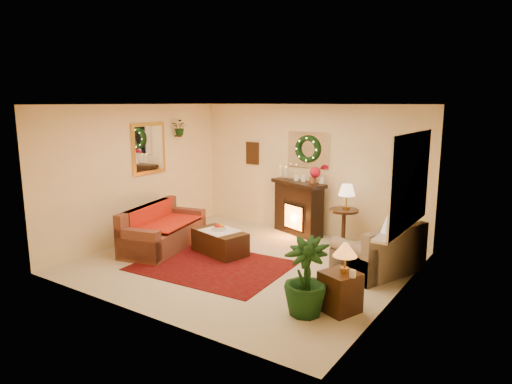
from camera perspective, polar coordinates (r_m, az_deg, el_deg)
The scene contains 31 objects.
floor at distance 7.70m, azimuth -1.47°, elevation -8.85°, with size 5.00×5.00×0.00m, color beige.
ceiling at distance 7.24m, azimuth -1.57°, elevation 10.88°, with size 5.00×5.00×0.00m, color white.
wall_back at distance 9.26m, azimuth 6.56°, elevation 2.80°, with size 5.00×5.00×0.00m, color #EFD88C.
wall_front at distance 5.71m, azimuth -14.67°, elevation -2.72°, with size 5.00×5.00×0.00m, color #EFD88C.
wall_left at distance 9.02m, azimuth -14.61°, elevation 2.29°, with size 4.50×4.50×0.00m, color #EFD88C.
wall_right at distance 6.28m, azimuth 17.45°, elevation -1.62°, with size 4.50×4.50×0.00m, color #EFD88C.
area_rug at distance 7.59m, azimuth -5.52°, elevation -9.16°, with size 2.37×1.78×0.01m, color maroon.
sofa at distance 8.52m, azimuth -11.46°, elevation -4.06°, with size 0.80×1.83×0.78m, color #412115.
red_throw at distance 8.64m, azimuth -11.00°, elevation -3.67°, with size 0.84×1.36×0.02m, color red.
fireplace at distance 9.26m, azimuth 5.32°, elevation -1.90°, with size 1.10×0.35×1.01m, color black.
poinsettia at distance 8.91m, azimuth 7.42°, elevation 2.46°, with size 0.21×0.21×0.21m, color red.
mantel_candle_a at distance 9.31m, azimuth 3.07°, elevation 2.65°, with size 0.06×0.06×0.19m, color white.
mantel_candle_b at distance 9.23m, azimuth 3.76°, elevation 2.57°, with size 0.06×0.06×0.17m, color white.
mantel_mirror at distance 9.20m, azimuth 6.56°, elevation 5.25°, with size 0.92×0.02×0.72m, color white.
wreath at distance 9.16m, azimuth 6.44°, elevation 5.36°, with size 0.55×0.55×0.11m, color #194719.
wall_art at distance 9.90m, azimuth -0.45°, elevation 4.87°, with size 0.32×0.03×0.48m, color #381E11.
gold_mirror at distance 9.15m, azimuth -13.26°, elevation 5.32°, with size 0.03×0.84×1.00m, color gold.
hanging_plant at distance 9.56m, azimuth -9.44°, elevation 7.02°, with size 0.33×0.28×0.36m, color #194719.
loveseat at distance 7.44m, azimuth 15.10°, elevation -6.56°, with size 0.79×1.36×0.79m, color #9D8B61.
window_frame at distance 6.76m, azimuth 18.78°, elevation 1.33°, with size 0.03×1.86×1.36m, color white.
window_glass at distance 6.77m, azimuth 18.66°, elevation 1.35°, with size 0.02×1.70×1.22m, color black.
window_sill at distance 6.93m, azimuth 17.59°, elevation -4.13°, with size 0.22×1.86×0.04m, color white.
mini_tree at distance 6.46m, azimuth 16.27°, elevation -3.59°, with size 0.21×0.21×0.31m, color white.
sill_plant at distance 7.52m, azimuth 18.94°, elevation -1.34°, with size 0.25×0.20×0.46m, color #153E18.
side_table_round at distance 8.65m, azimuth 10.88°, elevation -4.53°, with size 0.54×0.54×0.70m, color black.
lamp_cream at distance 8.54m, azimuth 11.24°, elevation -0.91°, with size 0.31×0.31×0.47m, color beige.
end_table_square at distance 6.04m, azimuth 10.45°, elevation -12.08°, with size 0.42×0.42×0.52m, color black.
lamp_tiffany at distance 5.89m, azimuth 11.06°, elevation -7.77°, with size 0.31×0.31×0.45m, color orange.
coffee_table at distance 8.11m, azimuth -4.54°, elevation -6.27°, with size 0.99×0.55×0.42m, color black.
fruit_bowl at distance 8.06m, azimuth -4.65°, elevation -4.60°, with size 0.25×0.25×0.06m, color silver.
floor_palm at distance 5.82m, azimuth 6.22°, elevation -10.95°, with size 1.67×1.67×2.98m, color #275F2B.
Camera 1 is at (4.18, -5.90, 2.63)m, focal length 32.00 mm.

